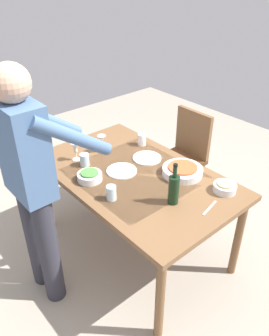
% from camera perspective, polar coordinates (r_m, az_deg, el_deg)
% --- Properties ---
extents(ground_plane, '(6.00, 6.00, 0.00)m').
position_cam_1_polar(ground_plane, '(3.03, -0.00, -13.02)').
color(ground_plane, '#9E9384').
extents(dining_table, '(1.56, 0.95, 0.75)m').
position_cam_1_polar(dining_table, '(2.59, -0.00, -2.30)').
color(dining_table, brown).
rests_on(dining_table, ground_plane).
extents(chair_near, '(0.40, 0.40, 0.91)m').
position_cam_1_polar(chair_near, '(3.34, 8.46, 2.78)').
color(chair_near, '#523019').
rests_on(chair_near, ground_plane).
extents(person_server, '(0.42, 0.61, 1.69)m').
position_cam_1_polar(person_server, '(2.19, -16.74, -1.95)').
color(person_server, '#2D2D38').
rests_on(person_server, ground_plane).
extents(wine_bottle, '(0.07, 0.07, 0.30)m').
position_cam_1_polar(wine_bottle, '(2.21, 6.59, -3.47)').
color(wine_bottle, black).
rests_on(wine_bottle, dining_table).
extents(wine_glass_left, '(0.07, 0.07, 0.15)m').
position_cam_1_polar(wine_glass_left, '(2.71, -9.88, 3.28)').
color(wine_glass_left, white).
rests_on(wine_glass_left, dining_table).
extents(wine_glass_right, '(0.07, 0.07, 0.15)m').
position_cam_1_polar(wine_glass_right, '(2.80, -5.52, 4.57)').
color(wine_glass_right, white).
rests_on(wine_glass_right, dining_table).
extents(water_cup_near_left, '(0.07, 0.07, 0.10)m').
position_cam_1_polar(water_cup_near_left, '(2.92, 1.23, 4.79)').
color(water_cup_near_left, silver).
rests_on(water_cup_near_left, dining_table).
extents(water_cup_near_right, '(0.07, 0.07, 0.10)m').
position_cam_1_polar(water_cup_near_right, '(2.65, -8.38, 1.36)').
color(water_cup_near_right, silver).
rests_on(water_cup_near_right, dining_table).
extents(water_cup_far_left, '(0.07, 0.07, 0.10)m').
position_cam_1_polar(water_cup_far_left, '(2.27, -3.92, -4.17)').
color(water_cup_far_left, silver).
rests_on(water_cup_far_left, dining_table).
extents(serving_bowl_pasta, '(0.30, 0.30, 0.07)m').
position_cam_1_polar(serving_bowl_pasta, '(2.55, 8.05, -0.42)').
color(serving_bowl_pasta, silver).
rests_on(serving_bowl_pasta, dining_table).
extents(side_bowl_salad, '(0.18, 0.18, 0.07)m').
position_cam_1_polar(side_bowl_salad, '(2.48, -7.52, -1.35)').
color(side_bowl_salad, silver).
rests_on(side_bowl_salad, dining_table).
extents(side_bowl_bread, '(0.16, 0.16, 0.07)m').
position_cam_1_polar(side_bowl_bread, '(2.43, 14.90, -3.12)').
color(side_bowl_bread, silver).
rests_on(side_bowl_bread, dining_table).
extents(dinner_plate_near, '(0.23, 0.23, 0.01)m').
position_cam_1_polar(dinner_plate_near, '(2.57, -2.17, -0.47)').
color(dinner_plate_near, silver).
rests_on(dinner_plate_near, dining_table).
extents(dinner_plate_far, '(0.23, 0.23, 0.01)m').
position_cam_1_polar(dinner_plate_far, '(2.74, 2.10, 1.67)').
color(dinner_plate_far, silver).
rests_on(dinner_plate_far, dining_table).
extents(table_fork, '(0.05, 0.18, 0.00)m').
position_cam_1_polar(table_fork, '(2.27, 12.47, -6.54)').
color(table_fork, silver).
rests_on(table_fork, dining_table).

